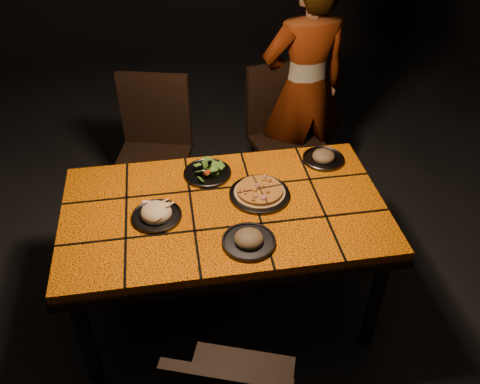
{
  "coord_description": "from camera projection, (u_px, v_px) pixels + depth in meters",
  "views": [
    {
      "loc": [
        -0.23,
        -1.9,
        2.39
      ],
      "look_at": [
        0.08,
        0.02,
        0.82
      ],
      "focal_mm": 38.0,
      "sensor_mm": 36.0,
      "label": 1
    }
  ],
  "objects": [
    {
      "name": "diner",
      "position": [
        304.0,
        89.0,
        3.35
      ],
      "size": [
        0.64,
        0.46,
        1.63
      ],
      "primitive_type": "imported",
      "rotation": [
        0.0,
        0.0,
        3.27
      ],
      "color": "brown",
      "rests_on": "ground"
    },
    {
      "name": "chair_far_right",
      "position": [
        284.0,
        127.0,
        3.45
      ],
      "size": [
        0.54,
        0.54,
        0.99
      ],
      "rotation": [
        0.0,
        0.0,
        0.24
      ],
      "color": "black",
      "rests_on": "ground"
    },
    {
      "name": "plate_pasta",
      "position": [
        156.0,
        214.0,
        2.45
      ],
      "size": [
        0.24,
        0.24,
        0.08
      ],
      "color": "#39383D",
      "rests_on": "dining_table"
    },
    {
      "name": "dining_table",
      "position": [
        224.0,
        219.0,
        2.57
      ],
      "size": [
        1.62,
        0.92,
        0.75
      ],
      "color": "orange",
      "rests_on": "ground"
    },
    {
      "name": "plate_mushroom_b",
      "position": [
        324.0,
        157.0,
        2.82
      ],
      "size": [
        0.23,
        0.23,
        0.08
      ],
      "color": "#39383D",
      "rests_on": "dining_table"
    },
    {
      "name": "plate_mushroom_a",
      "position": [
        249.0,
        240.0,
        2.31
      ],
      "size": [
        0.25,
        0.25,
        0.08
      ],
      "color": "#39383D",
      "rests_on": "dining_table"
    },
    {
      "name": "plate_salad",
      "position": [
        207.0,
        171.0,
        2.71
      ],
      "size": [
        0.26,
        0.26,
        0.07
      ],
      "color": "#39383D",
      "rests_on": "dining_table"
    },
    {
      "name": "room_shell",
      "position": [
        220.0,
        66.0,
        2.05
      ],
      "size": [
        6.04,
        7.04,
        3.08
      ],
      "color": "black",
      "rests_on": "ground"
    },
    {
      "name": "plate_pizza",
      "position": [
        260.0,
        193.0,
        2.58
      ],
      "size": [
        0.31,
        0.31,
        0.04
      ],
      "color": "#39383D",
      "rests_on": "dining_table"
    },
    {
      "name": "chair_far_left",
      "position": [
        154.0,
        142.0,
        3.29
      ],
      "size": [
        0.55,
        0.55,
        1.0
      ],
      "rotation": [
        0.0,
        0.0,
        -0.25
      ],
      "color": "black",
      "rests_on": "ground"
    }
  ]
}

